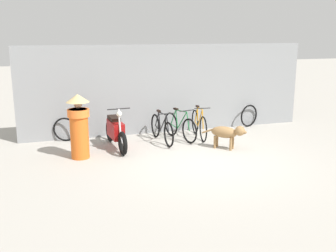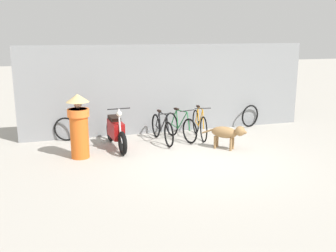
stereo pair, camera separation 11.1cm
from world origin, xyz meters
The scene contains 10 objects.
ground_plane centered at (0.00, 0.00, 0.00)m, with size 60.00×60.00×0.00m, color #ADA89E.
shop_wall_back centered at (0.00, 3.10, 1.31)m, with size 8.80×0.20×2.63m.
bicycle_0 centered at (-0.57, 1.97, 0.36)m, with size 0.46×1.76×0.88m.
bicycle_1 centered at (0.00, 2.07, 0.37)m, with size 0.53×1.61×0.90m.
bicycle_2 centered at (0.59, 2.09, 0.39)m, with size 0.46×1.66×0.93m.
motorcycle centered at (-1.89, 1.78, 0.45)m, with size 0.58×1.96×1.13m.
stray_dog centered at (0.85, 0.78, 0.44)m, with size 0.93×0.94×0.65m.
person_in_robes centered at (-2.87, 1.19, 0.84)m, with size 0.76×0.76×1.57m.
spare_tire_left centered at (-3.12, 2.85, 0.34)m, with size 0.65×0.27×0.67m.
spare_tire_right centered at (2.63, 2.84, 0.36)m, with size 0.70×0.26×0.72m.
Camera 1 is at (-3.61, -8.14, 2.98)m, focal length 42.00 mm.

